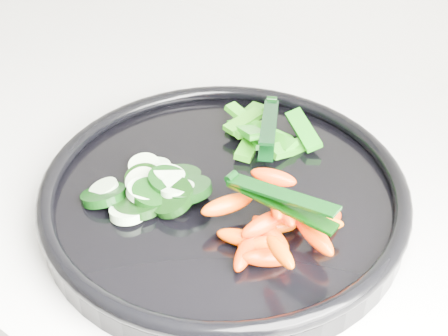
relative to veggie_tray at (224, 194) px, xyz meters
The scene contains 7 objects.
counter 0.62m from the veggie_tray, 168.78° to the left, with size 2.02×0.62×0.93m.
veggie_tray is the anchor object (origin of this frame).
cucumber_pile 0.07m from the veggie_tray, 140.23° to the right, with size 0.12×0.12×0.04m.
carrot_pile 0.08m from the veggie_tray, 17.24° to the right, with size 0.13×0.13×0.05m.
pepper_pile 0.10m from the veggie_tray, 101.01° to the left, with size 0.12×0.11×0.04m.
tong_carrot 0.10m from the veggie_tray, 17.23° to the right, with size 0.11×0.02×0.02m.
tong_pepper 0.10m from the veggie_tray, 96.28° to the left, with size 0.07×0.11×0.02m.
Camera 1 is at (0.66, 1.24, 1.37)m, focal length 50.00 mm.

